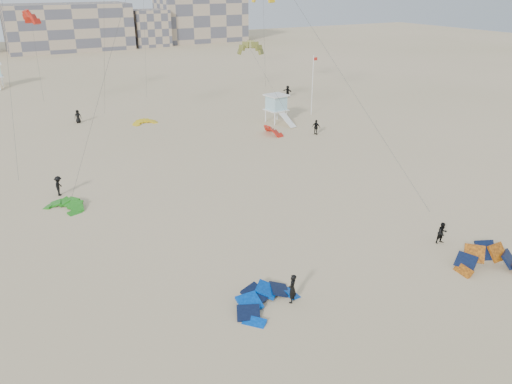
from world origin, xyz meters
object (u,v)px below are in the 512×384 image
kite_ground_blue (267,305)px  kite_ground_orange (487,270)px  kitesurfer_main (292,289)px  lifeguard_tower_near (276,109)px

kite_ground_blue → kite_ground_orange: kite_ground_orange is taller
kite_ground_blue → kitesurfer_main: kitesurfer_main is taller
kitesurfer_main → kite_ground_blue: bearing=-52.6°
kite_ground_blue → kite_ground_orange: 15.26m
kitesurfer_main → lifeguard_tower_near: size_ratio=0.35×
kite_ground_orange → kitesurfer_main: kite_ground_orange is taller
kite_ground_blue → lifeguard_tower_near: lifeguard_tower_near is taller
kite_ground_blue → kitesurfer_main: (1.45, -0.41, 0.93)m
kite_ground_orange → kitesurfer_main: size_ratio=2.35×
kitesurfer_main → lifeguard_tower_near: 41.05m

